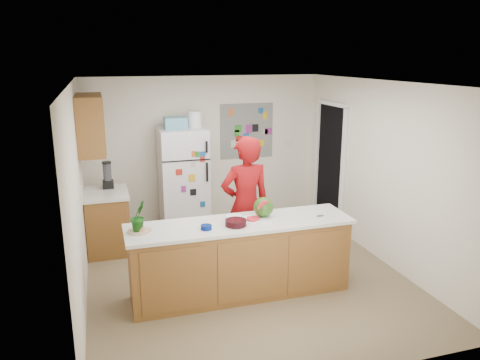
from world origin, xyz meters
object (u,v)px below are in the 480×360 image
object	(u,v)px
refrigerator	(183,180)
person	(246,206)
watermelon	(263,207)
cherry_bowl	(236,223)

from	to	relation	value
refrigerator	person	bearing A→B (deg)	-74.81
person	watermelon	bearing A→B (deg)	93.82
refrigerator	watermelon	xyz separation A→B (m)	(0.56, -2.30, 0.20)
refrigerator	cherry_bowl	size ratio (longest dim) A/B	6.97
refrigerator	cherry_bowl	distance (m)	2.48
refrigerator	cherry_bowl	world-z (taller)	refrigerator
person	cherry_bowl	bearing A→B (deg)	59.27
person	cherry_bowl	world-z (taller)	person
watermelon	refrigerator	bearing A→B (deg)	103.73
refrigerator	person	world-z (taller)	person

